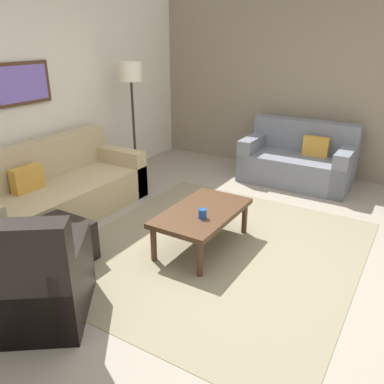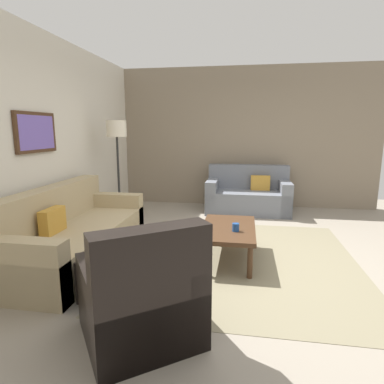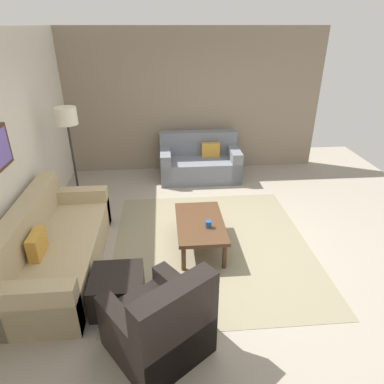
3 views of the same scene
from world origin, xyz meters
TOP-DOWN VIEW (x-y plane):
  - ground_plane at (0.00, 0.00)m, footprint 8.00×8.00m
  - stone_feature_panel at (3.00, 0.00)m, footprint 0.12×5.20m
  - area_rug at (0.00, 0.00)m, footprint 3.00×2.73m
  - couch_main at (-0.32, 2.08)m, footprint 2.29×0.94m
  - couch_loveseat at (2.46, -0.08)m, footprint 0.87×1.56m
  - armchair_leather at (-1.68, 0.70)m, footprint 1.12×1.12m
  - ottoman at (-1.02, 1.19)m, footprint 0.56×0.56m
  - coffee_table at (-0.01, 0.17)m, footprint 1.10×0.64m
  - cup at (-0.16, 0.08)m, footprint 0.08×0.08m
  - lamp_standing at (1.27, 2.07)m, footprint 0.32×0.32m

SIDE VIEW (x-z plane):
  - ground_plane at x=0.00m, z-range 0.00..0.00m
  - area_rug at x=0.00m, z-range 0.00..0.01m
  - ottoman at x=-1.02m, z-range 0.00..0.40m
  - couch_main at x=-0.32m, z-range -0.15..0.73m
  - couch_loveseat at x=2.46m, z-range -0.14..0.74m
  - armchair_leather at x=-1.68m, z-range -0.17..0.78m
  - coffee_table at x=-0.01m, z-range 0.15..0.56m
  - cup at x=-0.16m, z-range 0.41..0.50m
  - stone_feature_panel at x=3.00m, z-range 0.00..2.80m
  - lamp_standing at x=1.27m, z-range 0.55..2.26m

